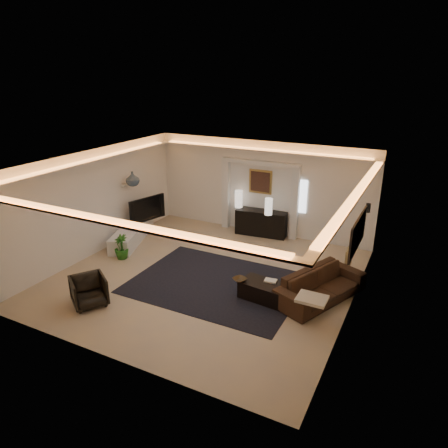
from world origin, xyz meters
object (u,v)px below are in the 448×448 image
at_px(coffee_table, 264,291).
at_px(armchair, 89,291).
at_px(sofa, 321,286).
at_px(console, 261,223).

xyz_separation_m(coffee_table, armchair, (-3.35, -1.96, 0.13)).
bearing_deg(coffee_table, sofa, 34.56).
bearing_deg(armchair, console, 15.74).
distance_m(console, coffee_table, 3.91).
relative_size(console, armchair, 2.16).
distance_m(console, armchair, 5.84).
relative_size(sofa, coffee_table, 2.09).
bearing_deg(sofa, coffee_table, 141.14).
xyz_separation_m(sofa, coffee_table, (-1.12, -0.59, -0.13)).
bearing_deg(console, armchair, -113.92).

